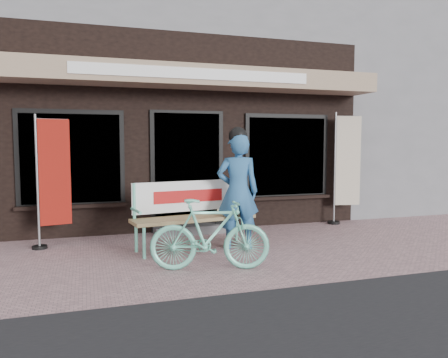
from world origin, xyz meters
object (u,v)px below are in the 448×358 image
object	(u,v)px
person	(238,189)
nobori_red	(52,179)
bench	(192,209)
bicycle	(210,235)
menu_stand	(227,207)
nobori_cream	(346,167)

from	to	relation	value
person	nobori_red	bearing A→B (deg)	174.69
bench	nobori_red	distance (m)	2.19
bicycle	menu_stand	bearing A→B (deg)	-8.74
person	nobori_cream	size ratio (longest dim) A/B	0.84
nobori_red	menu_stand	world-z (taller)	nobori_red
menu_stand	bicycle	bearing A→B (deg)	-101.96
person	nobori_red	size ratio (longest dim) A/B	0.91
bench	nobori_cream	bearing A→B (deg)	8.25
bicycle	nobori_red	world-z (taller)	nobori_red
nobori_red	nobori_cream	world-z (taller)	nobori_cream
nobori_red	nobori_cream	distance (m)	5.44
bench	menu_stand	world-z (taller)	bench
bench	nobori_cream	xyz separation A→B (m)	(3.39, 1.04, 0.54)
person	bicycle	size ratio (longest dim) A/B	1.22
bench	nobori_cream	distance (m)	3.59
bicycle	nobori_cream	world-z (taller)	nobori_cream
nobori_cream	bench	bearing A→B (deg)	-152.19
bench	person	size ratio (longest dim) A/B	1.05
nobori_cream	menu_stand	size ratio (longest dim) A/B	2.55
nobori_cream	menu_stand	world-z (taller)	nobori_cream
bench	person	bearing A→B (deg)	-29.23
person	bench	bearing A→B (deg)	173.09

